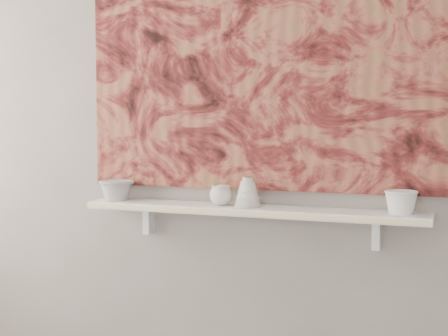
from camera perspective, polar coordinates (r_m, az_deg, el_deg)
The scene contains 11 objects.
wall_back at distance 2.57m, azimuth 3.09°, elevation 6.04°, with size 3.60×3.60×0.00m, color gray.
shelf at distance 2.50m, azimuth 2.38°, elevation -3.88°, with size 1.40×0.18×0.03m, color silver.
shelf_stripe at distance 2.42m, azimuth 1.68°, elevation -4.17°, with size 1.40×0.01×0.02m, color beige.
bracket_left at distance 2.76m, azimuth -6.90°, elevation -4.73°, with size 0.03×0.06×0.12m, color silver.
bracket_right at distance 2.47m, azimuth 13.77°, elevation -5.86°, with size 0.03×0.06×0.12m, color silver.
painting at distance 2.57m, azimuth 3.00°, elevation 10.29°, with size 1.50×0.03×1.10m, color maroon.
house_motif at distance 2.44m, azimuth 13.00°, elevation 3.28°, with size 0.09×0.00×0.08m, color black.
bowl_grey at distance 2.75m, azimuth -9.79°, elevation -1.98°, with size 0.15×0.15×0.09m, color #969694, non-canonical shape.
cup_cream at distance 2.54m, azimuth -0.28°, elevation -2.47°, with size 0.09×0.09×0.08m, color silver, non-canonical shape.
bell_vessel at distance 2.50m, azimuth 2.18°, elevation -2.19°, with size 0.11×0.11×0.12m, color beige, non-canonical shape.
bowl_white at distance 2.38m, azimuth 15.88°, elevation -3.02°, with size 0.12×0.12×0.09m, color silver, non-canonical shape.
Camera 1 is at (0.78, -0.85, 1.26)m, focal length 50.00 mm.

